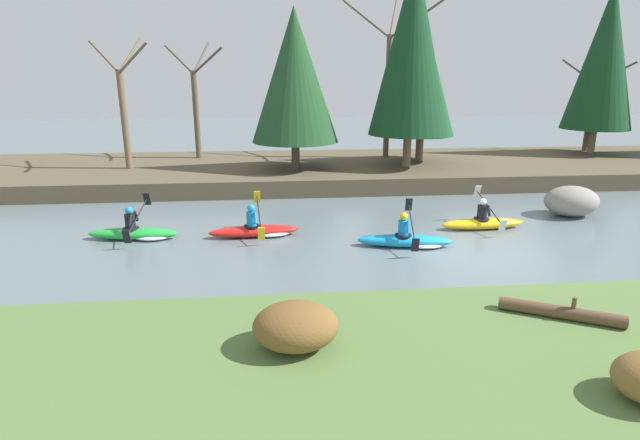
% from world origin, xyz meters
% --- Properties ---
extents(ground_plane, '(90.00, 90.00, 0.00)m').
position_xyz_m(ground_plane, '(0.00, 0.00, 0.00)').
color(ground_plane, slate).
extents(riverbank_near, '(44.00, 5.64, 0.50)m').
position_xyz_m(riverbank_near, '(0.00, -6.01, 0.25)').
color(riverbank_near, '#56753D').
rests_on(riverbank_near, ground).
extents(riverbank_far, '(44.00, 8.22, 0.71)m').
position_xyz_m(riverbank_far, '(0.00, 10.91, 0.35)').
color(riverbank_far, brown).
rests_on(riverbank_far, ground).
extents(conifer_tree_far_left, '(3.74, 3.74, 6.75)m').
position_xyz_m(conifer_tree_far_left, '(-4.55, 9.48, 4.68)').
color(conifer_tree_far_left, brown).
rests_on(conifer_tree_far_left, riverbank_far).
extents(conifer_tree_left, '(3.53, 3.53, 8.89)m').
position_xyz_m(conifer_tree_left, '(0.45, 9.46, 5.87)').
color(conifer_tree_left, '#7A664C').
rests_on(conifer_tree_left, riverbank_far).
extents(conifer_tree_mid_left, '(3.11, 3.11, 6.33)m').
position_xyz_m(conifer_tree_mid_left, '(1.48, 10.99, 4.48)').
color(conifer_tree_mid_left, brown).
rests_on(conifer_tree_mid_left, riverbank_far).
extents(conifer_tree_centre, '(3.37, 3.37, 8.42)m').
position_xyz_m(conifer_tree_centre, '(11.13, 12.32, 5.56)').
color(conifer_tree_centre, '#7A664C').
rests_on(conifer_tree_centre, riverbank_far).
extents(bare_tree_upstream, '(3.12, 3.09, 5.63)m').
position_xyz_m(bare_tree_upstream, '(-11.92, 10.34, 3.36)').
color(bare_tree_upstream, brown).
rests_on(bare_tree_upstream, riverbank_far).
extents(bare_tree_mid_upstream, '(3.10, 3.07, 5.59)m').
position_xyz_m(bare_tree_mid_upstream, '(-9.22, 13.01, 3.34)').
color(bare_tree_mid_upstream, brown).
rests_on(bare_tree_mid_upstream, riverbank_far).
extents(bare_tree_mid_downstream, '(4.26, 4.21, 7.80)m').
position_xyz_m(bare_tree_mid_downstream, '(0.15, 12.28, 4.38)').
color(bare_tree_mid_downstream, brown).
rests_on(bare_tree_mid_downstream, riverbank_far).
extents(bare_tree_downstream, '(2.78, 2.75, 4.97)m').
position_xyz_m(bare_tree_downstream, '(11.49, 13.41, 3.06)').
color(bare_tree_downstream, brown).
rests_on(bare_tree_downstream, riverbank_far).
extents(shrub_clump_nearest, '(1.39, 1.16, 0.75)m').
position_xyz_m(shrub_clump_nearest, '(-5.26, -5.23, 0.88)').
color(shrub_clump_nearest, brown).
rests_on(shrub_clump_nearest, riverbank_near).
extents(kayaker_lead, '(2.78, 2.07, 1.20)m').
position_xyz_m(kayaker_lead, '(1.08, 2.24, 0.22)').
color(kayaker_lead, yellow).
rests_on(kayaker_lead, ground).
extents(kayaker_middle, '(2.80, 2.07, 1.20)m').
position_xyz_m(kayaker_middle, '(-1.74, 0.79, 0.20)').
color(kayaker_middle, '#1993D6').
rests_on(kayaker_middle, ground).
extents(kayaker_trailing, '(2.79, 2.07, 1.20)m').
position_xyz_m(kayaker_trailing, '(-6.08, 2.15, 0.20)').
color(kayaker_trailing, red).
rests_on(kayaker_trailing, ground).
extents(kayaker_far_back, '(2.79, 2.07, 1.20)m').
position_xyz_m(kayaker_far_back, '(-9.67, 2.22, 0.20)').
color(kayaker_far_back, green).
rests_on(kayaker_far_back, ground).
extents(boulder_midstream, '(1.86, 1.45, 1.05)m').
position_xyz_m(boulder_midstream, '(4.72, 3.43, 0.53)').
color(boulder_midstream, gray).
rests_on(boulder_midstream, ground).
extents(driftwood_log, '(1.98, 1.20, 0.44)m').
position_xyz_m(driftwood_log, '(-0.44, -4.69, 0.62)').
color(driftwood_log, brown).
rests_on(driftwood_log, riverbank_near).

